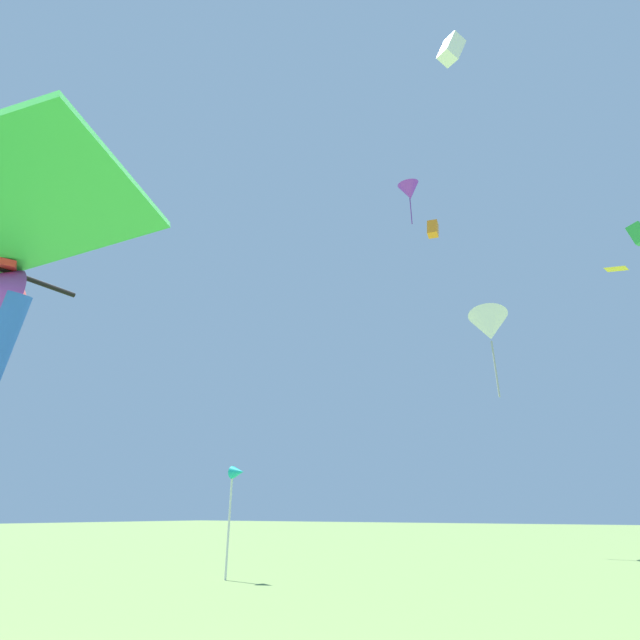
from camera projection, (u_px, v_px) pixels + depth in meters
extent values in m
cube|color=green|center=(20.00, 203.00, 1.86)|extent=(1.09, 1.02, 0.21)
cube|color=white|center=(451.00, 50.00, 17.02)|extent=(1.06, 0.93, 1.17)
cone|color=purple|center=(409.00, 191.00, 28.37)|extent=(1.43, 1.60, 1.29)
cylinder|color=#602387|center=(411.00, 211.00, 27.85)|extent=(0.06, 0.06, 1.81)
cube|color=orange|center=(433.00, 229.00, 32.35)|extent=(0.81, 0.92, 1.19)
cone|color=white|center=(489.00, 327.00, 16.14)|extent=(1.56, 1.74, 1.35)
cylinder|color=#A4A4A4|center=(495.00, 368.00, 15.58)|extent=(0.06, 0.06, 1.90)
pyramid|color=yellow|center=(616.00, 268.00, 17.48)|extent=(0.96, 0.96, 0.28)
cube|color=green|center=(638.00, 234.00, 30.47)|extent=(1.28, 1.20, 1.56)
cylinder|color=silver|center=(229.00, 521.00, 8.82)|extent=(0.04, 0.04, 1.96)
cone|color=#19B2AD|center=(238.00, 472.00, 9.08)|extent=(0.28, 0.24, 0.24)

